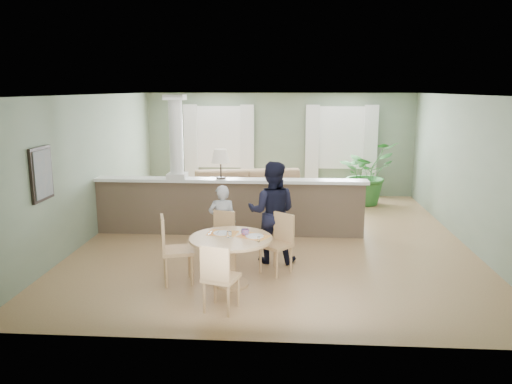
# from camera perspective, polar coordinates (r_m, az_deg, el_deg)

# --- Properties ---
(ground) EXTENTS (8.00, 8.00, 0.00)m
(ground) POSITION_cam_1_polar(r_m,az_deg,el_deg) (9.60, 2.15, -5.29)
(ground) COLOR tan
(ground) RESTS_ON ground
(room_shell) EXTENTS (7.02, 8.02, 2.71)m
(room_shell) POSITION_cam_1_polar(r_m,az_deg,el_deg) (9.86, 2.17, 5.92)
(room_shell) COLOR gray
(room_shell) RESTS_ON ground
(pony_wall) EXTENTS (5.32, 0.38, 2.70)m
(pony_wall) POSITION_cam_1_polar(r_m,az_deg,el_deg) (9.69, -3.62, -0.82)
(pony_wall) COLOR brown
(pony_wall) RESTS_ON ground
(sofa) EXTENTS (3.41, 1.83, 0.95)m
(sofa) POSITION_cam_1_polar(r_m,az_deg,el_deg) (11.43, -0.73, -0.06)
(sofa) COLOR #866549
(sofa) RESTS_ON ground
(houseplant) EXTENTS (1.85, 1.82, 1.55)m
(houseplant) POSITION_cam_1_polar(r_m,az_deg,el_deg) (12.54, 12.48, 2.14)
(houseplant) COLOR #2A6729
(houseplant) RESTS_ON ground
(dining_table) EXTENTS (1.20, 1.20, 0.82)m
(dining_table) POSITION_cam_1_polar(r_m,az_deg,el_deg) (7.23, -2.82, -6.30)
(dining_table) COLOR tan
(dining_table) RESTS_ON ground
(chair_far_boy) EXTENTS (0.48, 0.48, 0.86)m
(chair_far_boy) POSITION_cam_1_polar(r_m,az_deg,el_deg) (8.13, -3.93, -4.97)
(chair_far_boy) COLOR tan
(chair_far_boy) RESTS_ON ground
(chair_far_man) EXTENTS (0.58, 0.58, 0.92)m
(chair_far_man) POSITION_cam_1_polar(r_m,az_deg,el_deg) (7.77, 2.64, -5.53)
(chair_far_man) COLOR tan
(chair_far_man) RESTS_ON ground
(chair_near) EXTENTS (0.51, 0.51, 0.91)m
(chair_near) POSITION_cam_1_polar(r_m,az_deg,el_deg) (6.40, -4.27, -9.45)
(chair_near) COLOR tan
(chair_near) RESTS_ON ground
(chair_side) EXTENTS (0.56, 0.56, 1.01)m
(chair_side) POSITION_cam_1_polar(r_m,az_deg,el_deg) (7.41, -9.58, -6.17)
(chair_side) COLOR tan
(chair_side) RESTS_ON ground
(child_person) EXTENTS (0.48, 0.33, 1.26)m
(child_person) POSITION_cam_1_polar(r_m,az_deg,el_deg) (8.32, -3.86, -3.48)
(child_person) COLOR #9F9FA4
(child_person) RESTS_ON ground
(man_person) EXTENTS (0.86, 0.70, 1.67)m
(man_person) POSITION_cam_1_polar(r_m,az_deg,el_deg) (8.14, 1.85, -2.31)
(man_person) COLOR black
(man_person) RESTS_ON ground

